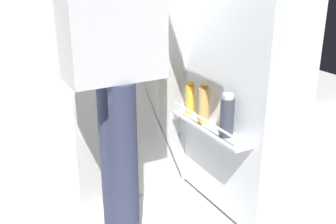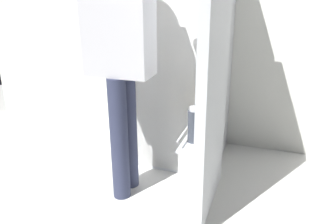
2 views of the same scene
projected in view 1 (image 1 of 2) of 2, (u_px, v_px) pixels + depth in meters
The scene contains 3 objects.
ground_plane at pixel (154, 219), 2.27m from camera, with size 6.40×6.40×0.00m, color silver.
refrigerator at pixel (115, 40), 2.39m from camera, with size 0.75×1.33×1.78m.
person at pixel (115, 37), 1.73m from camera, with size 0.53×0.74×1.71m.
Camera 1 is at (-0.85, -1.71, 1.36)m, focal length 44.44 mm.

